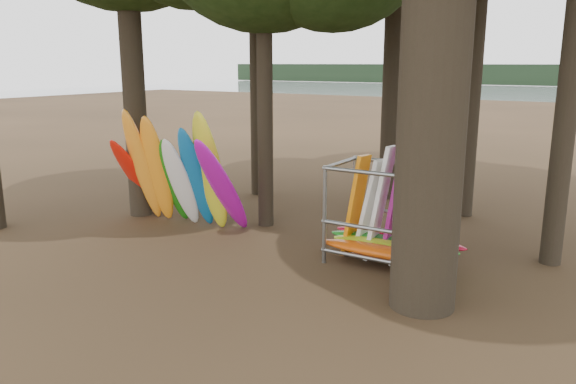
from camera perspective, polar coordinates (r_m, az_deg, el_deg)
The scene contains 4 objects.
ground at distance 12.27m, azimuth -5.05°, elevation -7.55°, with size 120.00×120.00×0.00m, color #47331E.
lake at distance 69.67m, azimuth 26.08°, elevation 8.16°, with size 160.00×160.00×0.00m, color gray.
kayak_row at distance 15.09m, azimuth -11.14°, elevation 1.62°, with size 3.96×2.08×3.30m.
storage_rack at distance 12.36m, azimuth 10.41°, elevation -2.65°, with size 3.11×1.63×2.79m.
Camera 1 is at (6.90, -9.19, 4.30)m, focal length 35.00 mm.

